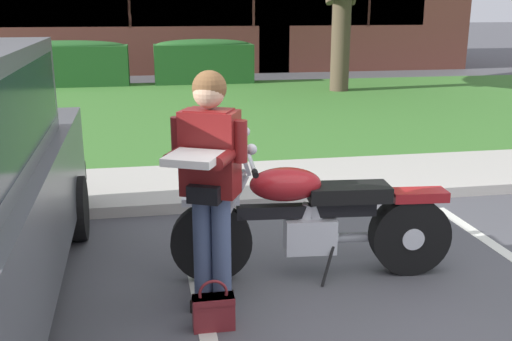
# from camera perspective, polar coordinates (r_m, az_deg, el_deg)

# --- Properties ---
(curb_strip) EXTENTS (60.00, 0.20, 0.12)m
(curb_strip) POSITION_cam_1_polar(r_m,az_deg,el_deg) (6.44, 3.50, -2.80)
(curb_strip) COLOR #B7B2A8
(curb_strip) RESTS_ON ground
(concrete_walk) EXTENTS (60.00, 1.50, 0.08)m
(concrete_walk) POSITION_cam_1_polar(r_m,az_deg,el_deg) (7.24, 1.91, -0.85)
(concrete_walk) COLOR #B7B2A8
(concrete_walk) RESTS_ON ground
(grass_lawn) EXTENTS (60.00, 8.90, 0.06)m
(grass_lawn) POSITION_cam_1_polar(r_m,az_deg,el_deg) (12.24, -3.21, 5.97)
(grass_lawn) COLOR #3D752D
(grass_lawn) RESTS_ON ground
(motorcycle) EXTENTS (2.24, 0.82, 1.26)m
(motorcycle) POSITION_cam_1_polar(r_m,az_deg,el_deg) (4.67, 6.49, -4.64)
(motorcycle) COLOR black
(motorcycle) RESTS_ON ground
(rider_person) EXTENTS (0.58, 0.67, 1.70)m
(rider_person) POSITION_cam_1_polar(r_m,az_deg,el_deg) (3.97, -4.56, -0.38)
(rider_person) COLOR black
(rider_person) RESTS_ON ground
(handbag) EXTENTS (0.28, 0.13, 0.36)m
(handbag) POSITION_cam_1_polar(r_m,az_deg,el_deg) (4.04, -4.16, -13.34)
(handbag) COLOR maroon
(handbag) RESTS_ON ground
(hedge_left) EXTENTS (3.26, 0.90, 1.24)m
(hedge_left) POSITION_cam_1_polar(r_m,az_deg,el_deg) (16.44, -18.09, 9.92)
(hedge_left) COLOR #235623
(hedge_left) RESTS_ON ground
(hedge_center_left) EXTENTS (2.68, 0.90, 1.24)m
(hedge_center_left) POSITION_cam_1_polar(r_m,az_deg,el_deg) (16.36, -5.15, 10.60)
(hedge_center_left) COLOR #235623
(hedge_center_left) RESTS_ON ground
(brick_building) EXTENTS (22.75, 8.40, 3.91)m
(brick_building) POSITION_cam_1_polar(r_m,az_deg,el_deg) (22.93, -11.94, 15.07)
(brick_building) COLOR brown
(brick_building) RESTS_ON ground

